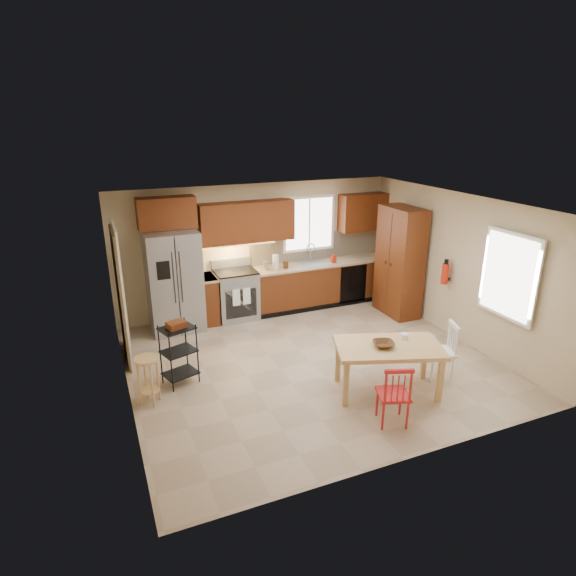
# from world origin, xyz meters

# --- Properties ---
(floor) EXTENTS (5.50, 5.50, 0.00)m
(floor) POSITION_xyz_m (0.00, 0.00, 0.00)
(floor) COLOR tan
(floor) RESTS_ON ground
(ceiling) EXTENTS (5.50, 5.00, 0.02)m
(ceiling) POSITION_xyz_m (0.00, 0.00, 2.50)
(ceiling) COLOR silver
(ceiling) RESTS_ON ground
(wall_back) EXTENTS (5.50, 0.02, 2.50)m
(wall_back) POSITION_xyz_m (0.00, 2.50, 1.25)
(wall_back) COLOR #CCB793
(wall_back) RESTS_ON ground
(wall_front) EXTENTS (5.50, 0.02, 2.50)m
(wall_front) POSITION_xyz_m (0.00, -2.50, 1.25)
(wall_front) COLOR #CCB793
(wall_front) RESTS_ON ground
(wall_left) EXTENTS (0.02, 5.00, 2.50)m
(wall_left) POSITION_xyz_m (-2.75, 0.00, 1.25)
(wall_left) COLOR #CCB793
(wall_left) RESTS_ON ground
(wall_right) EXTENTS (0.02, 5.00, 2.50)m
(wall_right) POSITION_xyz_m (2.75, 0.00, 1.25)
(wall_right) COLOR #CCB793
(wall_right) RESTS_ON ground
(refrigerator) EXTENTS (0.92, 0.75, 1.82)m
(refrigerator) POSITION_xyz_m (-1.70, 2.12, 0.91)
(refrigerator) COLOR gray
(refrigerator) RESTS_ON floor
(range_stove) EXTENTS (0.76, 0.63, 0.92)m
(range_stove) POSITION_xyz_m (-0.55, 2.19, 0.46)
(range_stove) COLOR gray
(range_stove) RESTS_ON floor
(base_cabinet_narrow) EXTENTS (0.30, 0.60, 0.90)m
(base_cabinet_narrow) POSITION_xyz_m (-1.10, 2.20, 0.45)
(base_cabinet_narrow) COLOR #5D2911
(base_cabinet_narrow) RESTS_ON floor
(base_cabinet_run) EXTENTS (2.92, 0.60, 0.90)m
(base_cabinet_run) POSITION_xyz_m (1.29, 2.20, 0.45)
(base_cabinet_run) COLOR #5D2911
(base_cabinet_run) RESTS_ON floor
(dishwasher) EXTENTS (0.60, 0.02, 0.78)m
(dishwasher) POSITION_xyz_m (1.85, 1.91, 0.45)
(dishwasher) COLOR black
(dishwasher) RESTS_ON floor
(backsplash) EXTENTS (2.92, 0.03, 0.55)m
(backsplash) POSITION_xyz_m (1.29, 2.48, 1.18)
(backsplash) COLOR beige
(backsplash) RESTS_ON wall_back
(upper_over_fridge) EXTENTS (1.00, 0.35, 0.55)m
(upper_over_fridge) POSITION_xyz_m (-1.70, 2.33, 2.10)
(upper_over_fridge) COLOR #632C10
(upper_over_fridge) RESTS_ON wall_back
(upper_left_block) EXTENTS (1.80, 0.35, 0.75)m
(upper_left_block) POSITION_xyz_m (-0.25, 2.33, 1.83)
(upper_left_block) COLOR #632C10
(upper_left_block) RESTS_ON wall_back
(upper_right_block) EXTENTS (1.00, 0.35, 0.75)m
(upper_right_block) POSITION_xyz_m (2.25, 2.33, 1.83)
(upper_right_block) COLOR #632C10
(upper_right_block) RESTS_ON wall_back
(window_back) EXTENTS (1.12, 0.04, 1.12)m
(window_back) POSITION_xyz_m (1.10, 2.48, 1.65)
(window_back) COLOR white
(window_back) RESTS_ON wall_back
(sink) EXTENTS (0.62, 0.46, 0.16)m
(sink) POSITION_xyz_m (1.10, 2.20, 0.86)
(sink) COLOR gray
(sink) RESTS_ON base_cabinet_run
(undercab_glow) EXTENTS (1.60, 0.30, 0.01)m
(undercab_glow) POSITION_xyz_m (-0.55, 2.30, 1.43)
(undercab_glow) COLOR #FFBF66
(undercab_glow) RESTS_ON wall_back
(soap_bottle) EXTENTS (0.09, 0.09, 0.19)m
(soap_bottle) POSITION_xyz_m (1.48, 2.10, 1.00)
(soap_bottle) COLOR red
(soap_bottle) RESTS_ON base_cabinet_run
(paper_towel) EXTENTS (0.12, 0.12, 0.28)m
(paper_towel) POSITION_xyz_m (0.25, 2.15, 1.04)
(paper_towel) COLOR white
(paper_towel) RESTS_ON base_cabinet_run
(canister_steel) EXTENTS (0.11, 0.11, 0.18)m
(canister_steel) POSITION_xyz_m (0.05, 2.15, 0.99)
(canister_steel) COLOR gray
(canister_steel) RESTS_ON base_cabinet_run
(canister_wood) EXTENTS (0.10, 0.10, 0.14)m
(canister_wood) POSITION_xyz_m (0.45, 2.12, 0.97)
(canister_wood) COLOR #4B2E14
(canister_wood) RESTS_ON base_cabinet_run
(pantry) EXTENTS (0.50, 0.95, 2.10)m
(pantry) POSITION_xyz_m (2.43, 1.20, 1.05)
(pantry) COLOR #5D2911
(pantry) RESTS_ON floor
(fire_extinguisher) EXTENTS (0.12, 0.12, 0.36)m
(fire_extinguisher) POSITION_xyz_m (2.63, 0.15, 1.10)
(fire_extinguisher) COLOR red
(fire_extinguisher) RESTS_ON wall_right
(window_right) EXTENTS (0.04, 1.02, 1.32)m
(window_right) POSITION_xyz_m (2.68, -1.15, 1.45)
(window_right) COLOR white
(window_right) RESTS_ON wall_right
(doorway) EXTENTS (0.04, 0.95, 2.10)m
(doorway) POSITION_xyz_m (-2.67, 1.30, 1.05)
(doorway) COLOR #8C7A59
(doorway) RESTS_ON wall_left
(dining_table) EXTENTS (1.62, 1.24, 0.70)m
(dining_table) POSITION_xyz_m (0.61, -1.18, 0.35)
(dining_table) COLOR tan
(dining_table) RESTS_ON floor
(chair_red) EXTENTS (0.50, 0.50, 0.84)m
(chair_red) POSITION_xyz_m (0.26, -1.83, 0.42)
(chair_red) COLOR #B21C1B
(chair_red) RESTS_ON floor
(chair_white) EXTENTS (0.50, 0.50, 0.84)m
(chair_white) POSITION_xyz_m (1.56, -1.13, 0.42)
(chair_white) COLOR white
(chair_white) RESTS_ON floor
(table_bowl) EXTENTS (0.37, 0.37, 0.07)m
(table_bowl) POSITION_xyz_m (0.52, -1.18, 0.71)
(table_bowl) COLOR #4B2E14
(table_bowl) RESTS_ON dining_table
(table_jar) EXTENTS (0.12, 0.12, 0.11)m
(table_jar) POSITION_xyz_m (0.93, -1.09, 0.74)
(table_jar) COLOR white
(table_jar) RESTS_ON dining_table
(bar_stool) EXTENTS (0.35, 0.35, 0.68)m
(bar_stool) POSITION_xyz_m (-2.50, -0.19, 0.34)
(bar_stool) COLOR tan
(bar_stool) RESTS_ON floor
(utility_cart) EXTENTS (0.55, 0.48, 0.92)m
(utility_cart) POSITION_xyz_m (-2.02, 0.18, 0.46)
(utility_cart) COLOR black
(utility_cart) RESTS_ON floor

